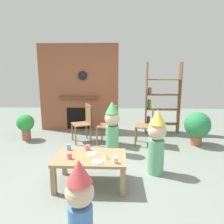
% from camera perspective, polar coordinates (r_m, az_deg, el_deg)
% --- Properties ---
extents(ground_plane, '(12.00, 12.00, 0.00)m').
position_cam_1_polar(ground_plane, '(3.69, -2.68, -16.24)').
color(ground_plane, gray).
extents(brick_fireplace_feature, '(2.20, 0.28, 2.40)m').
position_cam_1_polar(brick_fireplace_feature, '(5.99, -8.93, 6.38)').
color(brick_fireplace_feature, '#935138').
rests_on(brick_fireplace_feature, ground_plane).
extents(bookshelf, '(0.90, 0.28, 1.90)m').
position_cam_1_polar(bookshelf, '(5.81, 13.05, 3.03)').
color(bookshelf, brown).
rests_on(bookshelf, ground_plane).
extents(coffee_table, '(1.05, 0.66, 0.45)m').
position_cam_1_polar(coffee_table, '(3.23, -5.83, -13.00)').
color(coffee_table, '#9E7A51').
rests_on(coffee_table, ground_plane).
extents(paper_cup_near_left, '(0.06, 0.06, 0.09)m').
position_cam_1_polar(paper_cup_near_left, '(3.47, -11.68, -9.35)').
color(paper_cup_near_left, '#669EE0').
rests_on(paper_cup_near_left, coffee_table).
extents(paper_cup_near_right, '(0.07, 0.07, 0.09)m').
position_cam_1_polar(paper_cup_near_right, '(3.14, -11.45, -11.62)').
color(paper_cup_near_right, '#E5666B').
rests_on(paper_cup_near_right, coffee_table).
extents(paper_cup_center, '(0.07, 0.07, 0.09)m').
position_cam_1_polar(paper_cup_center, '(2.96, 0.89, -12.92)').
color(paper_cup_center, silver).
rests_on(paper_cup_center, coffee_table).
extents(paper_cup_far_left, '(0.07, 0.07, 0.09)m').
position_cam_1_polar(paper_cup_far_left, '(3.40, -6.61, -9.62)').
color(paper_cup_far_left, '#E5666B').
rests_on(paper_cup_far_left, coffee_table).
extents(paper_plate_front, '(0.17, 0.17, 0.01)m').
position_cam_1_polar(paper_plate_front, '(3.27, -5.40, -11.18)').
color(paper_plate_front, white).
rests_on(paper_plate_front, coffee_table).
extents(paper_plate_rear, '(0.16, 0.16, 0.01)m').
position_cam_1_polar(paper_plate_rear, '(3.00, -4.02, -13.39)').
color(paper_plate_rear, white).
rests_on(paper_plate_rear, coffee_table).
extents(birthday_cake_slice, '(0.10, 0.10, 0.09)m').
position_cam_1_polar(birthday_cake_slice, '(3.07, -1.57, -12.02)').
color(birthday_cake_slice, '#EAC68C').
rests_on(birthday_cake_slice, coffee_table).
extents(table_fork, '(0.03, 0.15, 0.01)m').
position_cam_1_polar(table_fork, '(3.29, -12.86, -11.39)').
color(table_fork, silver).
rests_on(table_fork, coffee_table).
extents(child_with_cone_hat, '(0.26, 0.26, 0.95)m').
position_cam_1_polar(child_with_cone_hat, '(2.10, -8.67, -23.98)').
color(child_with_cone_hat, '#4C7FC6').
rests_on(child_with_cone_hat, ground_plane).
extents(child_in_pink, '(0.30, 0.30, 1.09)m').
position_cam_1_polar(child_in_pink, '(3.54, 12.03, -7.56)').
color(child_in_pink, '#66B27F').
rests_on(child_in_pink, ground_plane).
extents(child_by_the_chairs, '(0.30, 0.30, 1.10)m').
position_cam_1_polar(child_by_the_chairs, '(4.27, 0.03, -3.92)').
color(child_by_the_chairs, '#66B27F').
rests_on(child_by_the_chairs, ground_plane).
extents(dining_chair_left, '(0.53, 0.53, 0.90)m').
position_cam_1_polar(dining_chair_left, '(5.06, -7.42, -2.35)').
color(dining_chair_left, olive).
rests_on(dining_chair_left, ground_plane).
extents(dining_chair_middle, '(0.48, 0.48, 0.90)m').
position_cam_1_polar(dining_chair_middle, '(4.80, -0.37, -3.04)').
color(dining_chair_middle, olive).
rests_on(dining_chair_middle, ground_plane).
extents(dining_chair_right, '(0.45, 0.45, 0.90)m').
position_cam_1_polar(dining_chair_right, '(4.86, 9.82, -3.00)').
color(dining_chair_right, olive).
rests_on(dining_chair_right, ground_plane).
extents(potted_plant_tall, '(0.59, 0.59, 0.77)m').
position_cam_1_polar(potted_plant_tall, '(5.17, 22.17, -3.46)').
color(potted_plant_tall, '#9E5B42').
rests_on(potted_plant_tall, ground_plane).
extents(potted_plant_short, '(0.42, 0.42, 0.64)m').
position_cam_1_polar(potted_plant_short, '(5.57, -22.42, -3.11)').
color(potted_plant_short, '#9E5B42').
rests_on(potted_plant_short, ground_plane).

